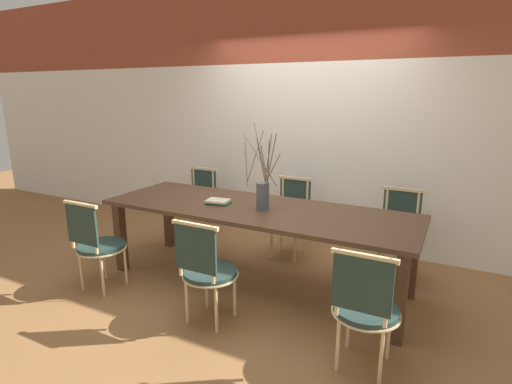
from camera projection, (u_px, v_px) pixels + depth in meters
ground_plane at (256, 282)px, 3.98m from camera, size 16.00×16.00×0.00m
wall_rear at (308, 113)px, 4.76m from camera, size 12.00×0.06×3.20m
dining_table at (256, 216)px, 3.81m from camera, size 3.00×0.99×0.78m
chair_near_leftend at (97, 242)px, 3.73m from camera, size 0.46×0.46×0.90m
chair_near_left at (207, 268)px, 3.18m from camera, size 0.46×0.46×0.90m
chair_near_center at (365, 306)px, 2.62m from camera, size 0.46×0.46×0.90m
chair_far_leftend at (198, 201)px, 5.12m from camera, size 0.46×0.46×0.90m
chair_far_left at (290, 215)px, 4.55m from camera, size 0.46×0.46×0.90m
chair_far_center at (398, 231)px, 4.03m from camera, size 0.46×0.46×0.90m
vase_centerpiece at (263, 193)px, 3.69m from camera, size 0.39×0.38×0.81m
book_stack at (218, 202)px, 3.91m from camera, size 0.24×0.19×0.04m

